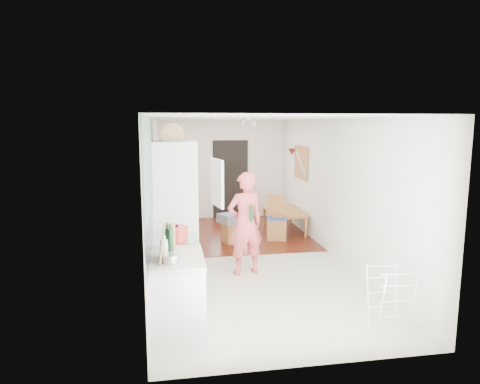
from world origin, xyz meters
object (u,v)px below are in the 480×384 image
object	(u,v)px
drying_rack	(390,300)
stool	(231,233)
dining_table	(285,222)
person	(245,214)
dining_chair	(277,218)

from	to	relation	value
drying_rack	stool	bearing A→B (deg)	110.93
dining_table	stool	xyz separation A→B (m)	(-1.33, -0.73, -0.00)
person	dining_chair	size ratio (longest dim) A/B	2.11
person	dining_table	xyz separation A→B (m)	(1.37, 2.54, -0.77)
dining_chair	drying_rack	distance (m)	4.14
person	dining_table	distance (m)	2.99
person	drying_rack	size ratio (longest dim) A/B	2.57
person	drying_rack	distance (m)	2.64
dining_chair	stool	xyz separation A→B (m)	(-0.98, -0.11, -0.26)
stool	drying_rack	xyz separation A→B (m)	(1.28, -4.03, 0.17)
dining_table	drying_rack	bearing A→B (deg)	-178.69
person	dining_chair	xyz separation A→B (m)	(1.01, 1.92, -0.51)
dining_table	dining_chair	world-z (taller)	dining_chair
dining_chair	stool	bearing A→B (deg)	-160.95
dining_table	dining_chair	size ratio (longest dim) A/B	1.29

